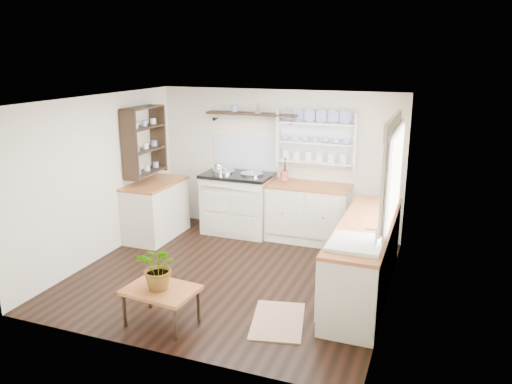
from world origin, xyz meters
TOP-DOWN VIEW (x-y plane):
  - floor at (0.00, 0.00)m, footprint 4.00×3.80m
  - wall_back at (0.00, 1.90)m, footprint 4.00×0.02m
  - wall_right at (2.00, 0.00)m, footprint 0.02×3.80m
  - wall_left at (-2.00, 0.00)m, footprint 0.02×3.80m
  - ceiling at (0.00, 0.00)m, footprint 4.00×3.80m
  - window at (1.95, 0.15)m, footprint 0.08×1.55m
  - aga_cooker at (-0.57, 1.57)m, footprint 1.10×0.76m
  - back_cabinets at (0.60, 1.60)m, footprint 1.27×0.63m
  - right_cabinets at (1.70, 0.10)m, footprint 0.62×2.43m
  - belfast_sink at (1.70, -0.65)m, footprint 0.55×0.60m
  - left_cabinets at (-1.70, 0.90)m, footprint 0.62×1.13m
  - plate_rack at (0.65, 1.86)m, footprint 1.20×0.22m
  - high_shelf at (-0.40, 1.78)m, footprint 1.50×0.29m
  - left_shelving at (-1.84, 0.90)m, footprint 0.28×0.80m
  - kettle at (-0.85, 1.45)m, footprint 0.19×0.19m
  - utensil_crock at (0.18, 1.68)m, footprint 0.13×0.13m
  - center_table at (-0.23, -1.40)m, footprint 0.80×0.61m
  - potted_plant at (-0.23, -1.40)m, footprint 0.46×0.40m
  - floor_rug at (0.94, -0.93)m, footprint 0.72×0.95m

SIDE VIEW (x-z plane):
  - floor at x=0.00m, z-range -0.01..0.01m
  - floor_rug at x=0.94m, z-range 0.00..0.02m
  - center_table at x=-0.23m, z-range 0.16..0.57m
  - right_cabinets at x=1.70m, z-range 0.01..0.91m
  - left_cabinets at x=-1.70m, z-range 0.01..0.91m
  - back_cabinets at x=0.60m, z-range 0.01..0.91m
  - aga_cooker at x=-0.57m, z-range -0.01..1.01m
  - potted_plant at x=-0.23m, z-range 0.41..0.90m
  - belfast_sink at x=1.70m, z-range 0.58..1.03m
  - utensil_crock at x=0.18m, z-range 0.91..1.06m
  - kettle at x=-0.85m, z-range 0.93..1.16m
  - wall_back at x=0.00m, z-range 0.00..2.30m
  - wall_right at x=2.00m, z-range 0.00..2.30m
  - wall_left at x=-2.00m, z-range 0.00..2.30m
  - left_shelving at x=-1.84m, z-range 1.02..2.08m
  - plate_rack at x=0.65m, z-range 1.11..2.01m
  - window at x=1.95m, z-range 0.95..2.17m
  - high_shelf at x=-0.40m, z-range 1.83..1.99m
  - ceiling at x=0.00m, z-range 2.29..2.30m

